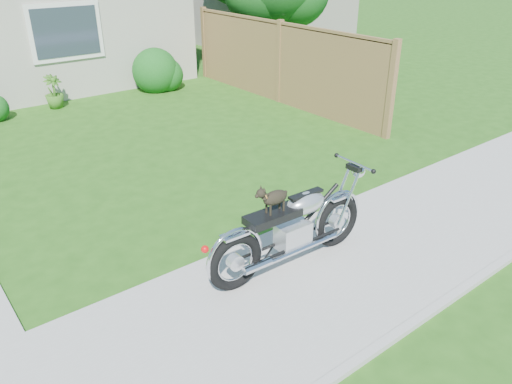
% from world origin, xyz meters
% --- Properties ---
extents(ground, '(80.00, 80.00, 0.00)m').
position_xyz_m(ground, '(0.00, 0.00, 0.00)').
color(ground, '#235114').
rests_on(ground, ground).
extents(sidewalk, '(24.00, 2.20, 0.04)m').
position_xyz_m(sidewalk, '(0.00, 0.00, 0.02)').
color(sidewalk, '#9E9B93').
rests_on(sidewalk, ground).
extents(fence, '(0.12, 6.62, 1.90)m').
position_xyz_m(fence, '(6.30, 5.75, 0.94)').
color(fence, '#966343').
rests_on(fence, ground).
extents(potted_plant_right, '(0.54, 0.54, 0.76)m').
position_xyz_m(potted_plant_right, '(1.86, 8.55, 0.38)').
color(potted_plant_right, '#366A1D').
rests_on(potted_plant_right, ground).
extents(motorcycle_with_dog, '(2.22, 0.60, 1.11)m').
position_xyz_m(motorcycle_with_dog, '(1.93, 0.37, 0.54)').
color(motorcycle_with_dog, black).
rests_on(motorcycle_with_dog, sidewalk).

